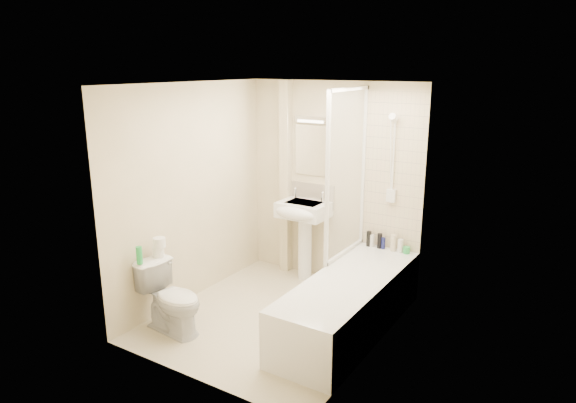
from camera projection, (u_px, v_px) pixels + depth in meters
The scene contains 26 objects.
floor at pixel (275, 318), 5.37m from camera, with size 2.50×2.50×0.00m, color beige.
wall_back at pixel (333, 184), 6.08m from camera, with size 2.20×0.02×2.40m, color beige.
wall_left at pixel (191, 194), 5.63m from camera, with size 0.02×2.50×2.40m, color beige.
wall_right at pixel (379, 226), 4.50m from camera, with size 0.02×2.50×2.40m, color beige.
ceiling at pixel (274, 84), 4.75m from camera, with size 2.20×2.50×0.02m, color white.
tile_back at pixel (393, 172), 5.63m from camera, with size 0.70×0.01×1.75m, color beige.
tile_right at pixel (387, 197), 4.61m from camera, with size 0.01×2.10×1.75m, color beige.
pipe_boxing at pixel (286, 179), 6.35m from camera, with size 0.12×0.12×2.40m, color beige.
splashback at pixel (312, 195), 6.26m from camera, with size 0.60×0.01×0.30m, color beige.
mirror at pixel (312, 150), 6.11m from camera, with size 0.46×0.01×0.60m, color white.
strip_light at pixel (312, 119), 6.00m from camera, with size 0.42×0.07×0.07m, color silver.
bathtub at pixel (349, 303), 5.07m from camera, with size 0.70×2.10×0.55m.
shower_screen at pixel (347, 174), 5.44m from camera, with size 0.04×0.92×1.80m.
shower_fixture at pixel (392, 162), 5.56m from camera, with size 0.10×0.16×0.99m.
pedestal_sink at pixel (302, 219), 6.14m from camera, with size 0.58×0.52×1.12m.
bottle_black_a at pixel (369, 239), 5.88m from camera, with size 0.06×0.06×0.18m, color black.
bottle_white_a at pixel (372, 241), 5.87m from camera, with size 0.05×0.05×0.14m, color silver.
bottle_black_b at pixel (380, 241), 5.82m from camera, with size 0.05×0.05×0.17m, color black.
bottle_blue at pixel (383, 243), 5.80m from camera, with size 0.04×0.04×0.13m, color navy.
bottle_cream at pixel (393, 243), 5.73m from camera, with size 0.06×0.06×0.19m, color beige.
bottle_white_b at pixel (400, 246), 5.69m from camera, with size 0.06×0.06×0.15m, color silver.
bottle_green at pixel (407, 250), 5.66m from camera, with size 0.07×0.07×0.08m, color green.
toilet at pixel (172, 298), 5.04m from camera, with size 0.73×0.46×0.70m, color white.
toilet_roll_lower at pixel (158, 252), 5.14m from camera, with size 0.11×0.11×0.11m, color white.
toilet_roll_upper at pixel (159, 242), 5.11m from camera, with size 0.12×0.12×0.10m, color white.
green_bottle at pixel (139, 255), 4.95m from camera, with size 0.06×0.06×0.17m, color green.
Camera 1 is at (2.70, -4.05, 2.57)m, focal length 32.00 mm.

